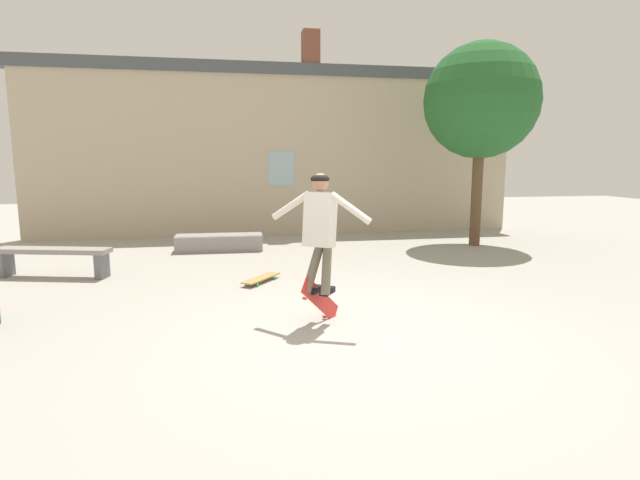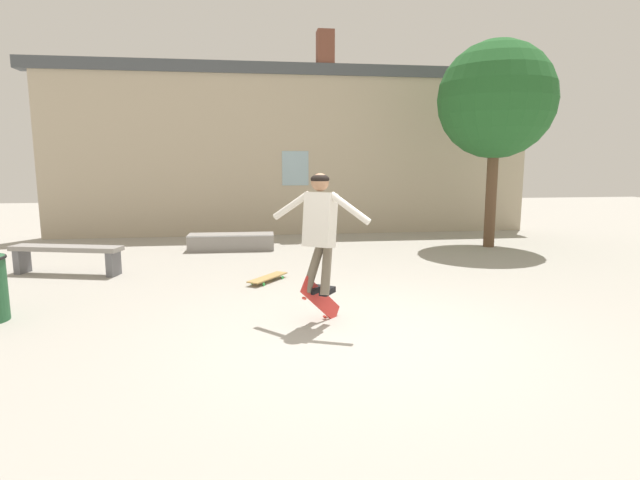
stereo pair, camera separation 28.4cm
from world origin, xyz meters
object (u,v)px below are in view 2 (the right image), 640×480
(tree_right, at_px, (496,101))
(park_bench, at_px, (67,253))
(skateboard_flipping, at_px, (321,300))
(skater, at_px, (320,224))
(skate_ledge, at_px, (231,242))
(skateboard_resting, at_px, (268,277))

(tree_right, bearing_deg, park_bench, -168.79)
(tree_right, bearing_deg, skateboard_flipping, -133.30)
(skater, bearing_deg, tree_right, -7.87)
(park_bench, distance_m, skate_ledge, 3.44)
(skater, bearing_deg, skateboard_resting, 48.93)
(skate_ledge, distance_m, skateboard_resting, 3.17)
(park_bench, distance_m, skateboard_resting, 3.61)
(tree_right, relative_size, skateboard_flipping, 6.86)
(park_bench, relative_size, skateboard_flipping, 2.96)
(tree_right, height_order, park_bench, tree_right)
(park_bench, distance_m, skater, 5.25)
(skateboard_flipping, relative_size, skateboard_resting, 0.81)
(tree_right, bearing_deg, skater, -132.88)
(park_bench, xyz_separation_m, skateboard_resting, (3.45, -1.02, -0.30))
(skateboard_flipping, bearing_deg, park_bench, 103.03)
(skateboard_resting, bearing_deg, park_bench, 109.92)
(skater, bearing_deg, park_bench, 85.71)
(skateboard_resting, bearing_deg, skater, -129.60)
(skate_ledge, relative_size, skateboard_flipping, 2.82)
(park_bench, distance_m, skateboard_flipping, 5.13)
(skateboard_resting, bearing_deg, skate_ledge, 49.25)
(tree_right, distance_m, skateboard_flipping, 7.37)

